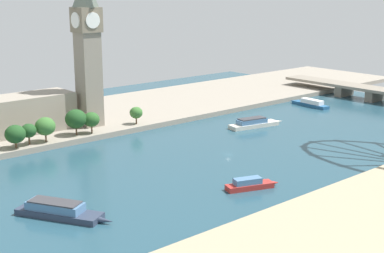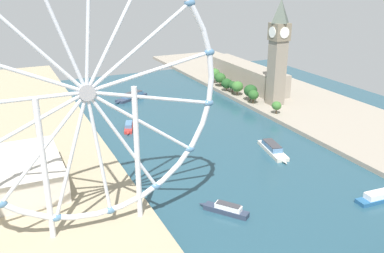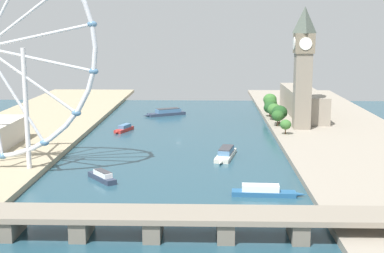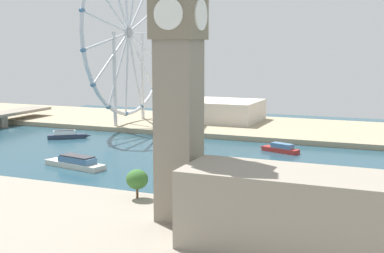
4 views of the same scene
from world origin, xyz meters
name	(u,v)px [view 4 (image 4 of 4)]	position (x,y,z in m)	size (l,w,h in m)	color
ground_plane	(202,163)	(0.00, 0.00, 0.00)	(387.15, 387.15, 0.00)	#234756
riverbank_left	(56,239)	(-108.58, 0.00, 1.50)	(90.00, 520.00, 3.00)	gray
riverbank_right	(263,128)	(108.58, 0.00, 1.50)	(90.00, 520.00, 3.00)	tan
clock_tower	(179,70)	(-84.16, -25.90, 46.52)	(13.95, 13.95, 83.55)	gray
tree_row_embankment	(335,195)	(-70.07, -68.48, 11.09)	(13.82, 112.92, 14.40)	#513823
ferris_wheel	(128,34)	(89.55, 88.53, 62.49)	(112.02, 3.20, 115.61)	silver
riverside_hall	(218,110)	(119.61, 35.29, 10.07)	(46.23, 56.68, 14.14)	beige
tour_boat_1	(280,148)	(40.24, -27.22, 1.90)	(11.91, 23.03, 4.70)	#B22D28
tour_boat_2	(67,135)	(32.18, 98.77, 2.05)	(18.21, 22.36, 5.13)	#2D384C
tour_boat_3	(75,162)	(-29.30, 49.72, 2.23)	(13.77, 36.39, 5.58)	beige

